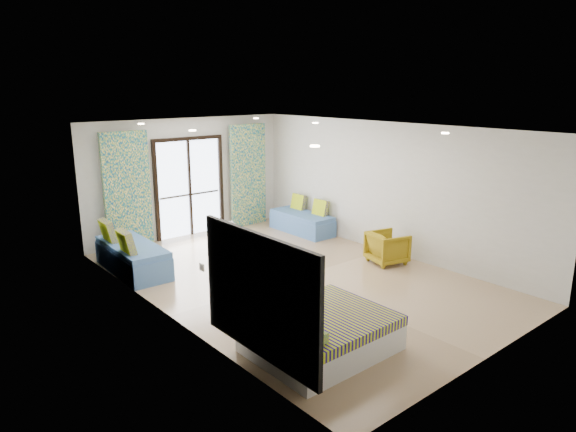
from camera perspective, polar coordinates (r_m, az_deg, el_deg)
floor at (r=9.41m, az=0.73°, el=-6.87°), size 5.00×7.50×0.01m
ceiling at (r=8.80m, az=0.79°, el=9.76°), size 5.00×7.50×0.01m
wall_back at (r=12.05m, az=-10.99°, el=4.24°), size 5.00×0.01×2.70m
wall_front at (r=6.74m, az=22.12°, el=-4.46°), size 5.00×0.01×2.70m
wall_left at (r=7.67m, az=-13.56°, el=-1.59°), size 0.01×7.50×2.70m
wall_right at (r=10.77m, az=10.90°, el=3.08°), size 0.01×7.50×2.70m
balcony_door at (r=12.04m, az=-10.90°, el=3.79°), size 1.76×0.08×2.28m
balcony_rail at (r=12.10m, az=-10.86°, el=2.36°), size 1.52×0.03×0.04m
curtain_left at (r=11.24m, az=-17.42°, el=2.62°), size 1.00×0.10×2.50m
curtain_right at (r=12.73m, az=-4.46°, el=4.53°), size 1.00×0.10×2.50m
downlight_a at (r=6.39m, az=3.00°, el=7.77°), size 0.12×0.12×0.02m
downlight_b at (r=8.54m, az=17.07°, el=8.80°), size 0.12×0.12×0.02m
downlight_c at (r=8.82m, az=-10.57°, el=9.33°), size 0.12×0.12×0.02m
downlight_d at (r=10.48m, az=3.05°, el=10.29°), size 0.12×0.12×0.02m
downlight_e at (r=10.60m, az=-16.01°, el=9.81°), size 0.12×0.12×0.02m
downlight_f at (r=12.02m, az=-3.57°, el=10.79°), size 0.12×0.12×0.02m
headboard at (r=5.98m, az=-3.27°, el=-8.81°), size 0.06×2.10×1.50m
switch_plate at (r=6.95m, az=-9.56°, el=-5.63°), size 0.02×0.10×0.10m
bed at (r=6.89m, az=3.57°, el=-12.83°), size 1.76×1.44×0.61m
daybed_left at (r=10.06m, az=-16.97°, el=-4.31°), size 0.80×1.95×0.95m
daybed_right at (r=12.22m, az=1.60°, el=-0.61°), size 0.67×1.69×0.83m
coffee_table at (r=10.51m, az=-6.31°, el=-2.41°), size 0.86×0.86×0.77m
vase at (r=10.41m, az=-6.31°, el=-1.82°), size 0.19×0.20×0.17m
armchair at (r=10.26m, az=10.99°, el=-3.30°), size 0.77×0.80×0.69m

